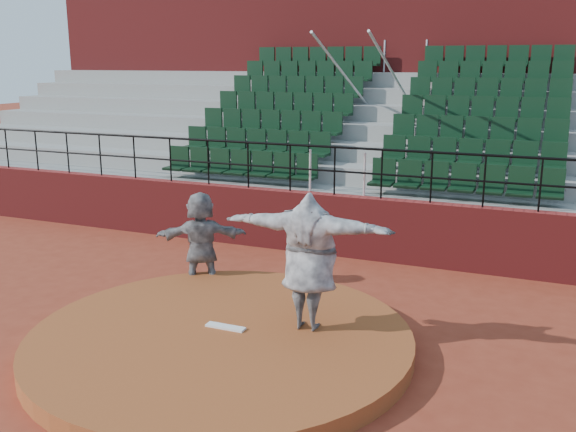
{
  "coord_description": "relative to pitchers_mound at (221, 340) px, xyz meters",
  "views": [
    {
      "loc": [
        4.2,
        -7.49,
        4.04
      ],
      "look_at": [
        0.0,
        2.5,
        1.4
      ],
      "focal_mm": 40.0,
      "sensor_mm": 36.0,
      "label": 1
    }
  ],
  "objects": [
    {
      "name": "wall_railing",
      "position": [
        0.0,
        5.0,
        1.9
      ],
      "size": [
        24.04,
        0.05,
        1.03
      ],
      "color": "black",
      "rests_on": "boundary_wall"
    },
    {
      "name": "press_box_facade",
      "position": [
        0.0,
        12.6,
        3.43
      ],
      "size": [
        24.0,
        3.0,
        7.1
      ],
      "primitive_type": "cube",
      "color": "maroon",
      "rests_on": "ground"
    },
    {
      "name": "pitcher",
      "position": [
        1.1,
        0.65,
        1.13
      ],
      "size": [
        2.49,
        0.75,
        2.01
      ],
      "primitive_type": "imported",
      "rotation": [
        0.0,
        0.0,
        3.17
      ],
      "color": "black",
      "rests_on": "pitchers_mound"
    },
    {
      "name": "pitchers_mound",
      "position": [
        0.0,
        0.0,
        0.0
      ],
      "size": [
        5.5,
        5.5,
        0.25
      ],
      "primitive_type": "cylinder",
      "color": "#964821",
      "rests_on": "ground"
    },
    {
      "name": "fielder",
      "position": [
        -1.57,
        2.18,
        0.76
      ],
      "size": [
        1.69,
        1.25,
        1.77
      ],
      "primitive_type": "imported",
      "rotation": [
        0.0,
        0.0,
        3.64
      ],
      "color": "black",
      "rests_on": "ground"
    },
    {
      "name": "seating_deck",
      "position": [
        0.0,
        8.64,
        1.33
      ],
      "size": [
        24.0,
        5.97,
        4.63
      ],
      "color": "gray",
      "rests_on": "ground"
    },
    {
      "name": "ground",
      "position": [
        0.0,
        0.0,
        -0.12
      ],
      "size": [
        90.0,
        90.0,
        0.0
      ],
      "primitive_type": "plane",
      "color": "maroon",
      "rests_on": "ground"
    },
    {
      "name": "pitching_rubber",
      "position": [
        0.0,
        0.15,
        0.14
      ],
      "size": [
        0.6,
        0.15,
        0.03
      ],
      "primitive_type": "cube",
      "color": "white",
      "rests_on": "pitchers_mound"
    },
    {
      "name": "boundary_wall",
      "position": [
        0.0,
        5.0,
        0.53
      ],
      "size": [
        24.0,
        0.3,
        1.3
      ],
      "primitive_type": "cube",
      "color": "maroon",
      "rests_on": "ground"
    }
  ]
}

